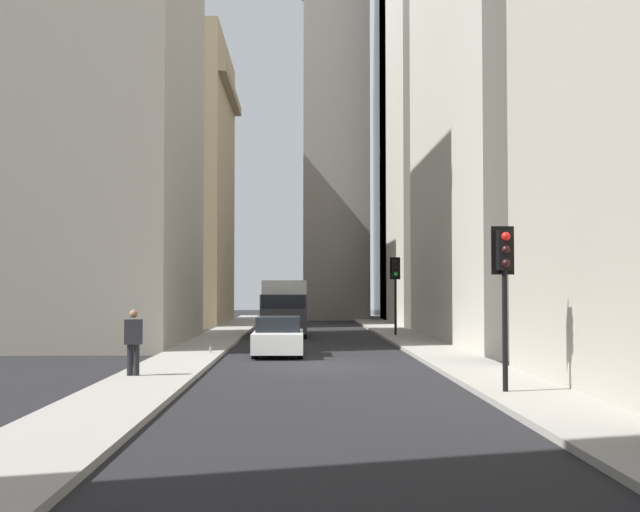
% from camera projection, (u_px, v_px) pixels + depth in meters
% --- Properties ---
extents(ground_plane, '(135.00, 135.00, 0.00)m').
position_uv_depth(ground_plane, '(320.00, 366.00, 26.29)').
color(ground_plane, black).
extents(sidewalk_right, '(90.00, 2.20, 0.14)m').
position_uv_depth(sidewalk_right, '(176.00, 364.00, 26.18)').
color(sidewalk_right, gray).
rests_on(sidewalk_right, ground_plane).
extents(sidewalk_left, '(90.00, 2.20, 0.14)m').
position_uv_depth(sidewalk_left, '(462.00, 364.00, 26.41)').
color(sidewalk_left, gray).
rests_on(sidewalk_left, ground_plane).
extents(building_left_far, '(14.77, 10.50, 32.98)m').
position_uv_depth(building_left_far, '(462.00, 85.00, 57.99)').
color(building_left_far, '#B7B2A5').
rests_on(building_left_far, ground_plane).
extents(building_left_midfar, '(18.62, 10.00, 22.92)m').
position_uv_depth(building_left_midfar, '(547.00, 90.00, 38.07)').
color(building_left_midfar, '#B7B2A5').
rests_on(building_left_midfar, ground_plane).
extents(building_right_far, '(13.56, 10.50, 19.01)m').
position_uv_depth(building_right_far, '(154.00, 185.00, 57.20)').
color(building_right_far, '#9E8966').
rests_on(building_right_far, ground_plane).
extents(building_right_midfar, '(12.67, 10.50, 22.38)m').
position_uv_depth(building_right_midfar, '(75.00, 90.00, 37.05)').
color(building_right_midfar, gray).
rests_on(building_right_midfar, ground_plane).
extents(church_spire, '(5.59, 5.59, 38.95)m').
position_uv_depth(church_spire, '(335.00, 63.00, 66.58)').
color(church_spire, gray).
rests_on(church_spire, ground_plane).
extents(delivery_truck, '(6.46, 2.25, 2.84)m').
position_uv_depth(delivery_truck, '(285.00, 307.00, 43.07)').
color(delivery_truck, silver).
rests_on(delivery_truck, ground_plane).
extents(sedan_white, '(4.30, 1.78, 1.42)m').
position_uv_depth(sedan_white, '(278.00, 337.00, 30.43)').
color(sedan_white, silver).
rests_on(sedan_white, ground_plane).
extents(traffic_light_foreground, '(0.43, 0.52, 3.72)m').
position_uv_depth(traffic_light_foreground, '(505.00, 270.00, 18.84)').
color(traffic_light_foreground, black).
rests_on(traffic_light_foreground, sidewalk_left).
extents(traffic_light_midblock, '(0.43, 0.52, 3.85)m').
position_uv_depth(traffic_light_midblock, '(395.00, 278.00, 41.47)').
color(traffic_light_midblock, black).
rests_on(traffic_light_midblock, sidewalk_left).
extents(pedestrian, '(0.26, 0.44, 1.74)m').
position_uv_depth(pedestrian, '(133.00, 340.00, 22.18)').
color(pedestrian, black).
rests_on(pedestrian, sidewalk_right).
extents(discarded_bottle, '(0.07, 0.07, 0.27)m').
position_uv_depth(discarded_bottle, '(210.00, 350.00, 29.84)').
color(discarded_bottle, '#999EA3').
rests_on(discarded_bottle, sidewalk_right).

